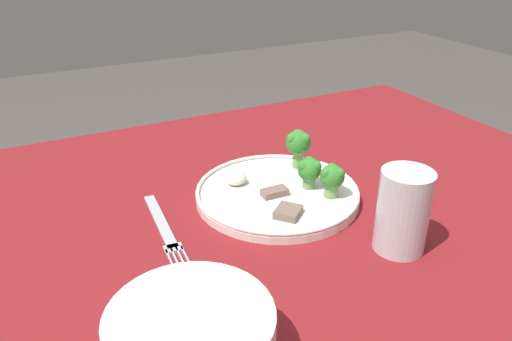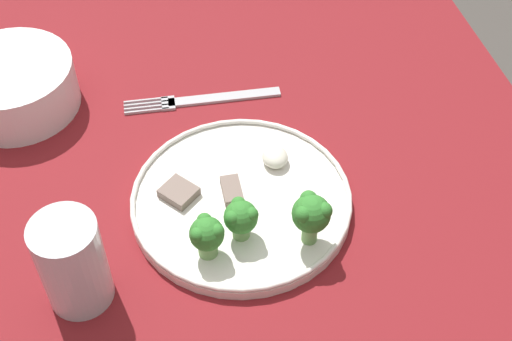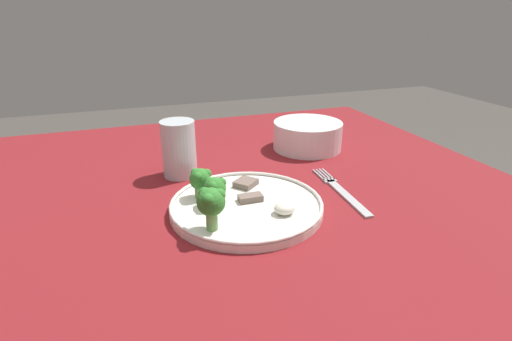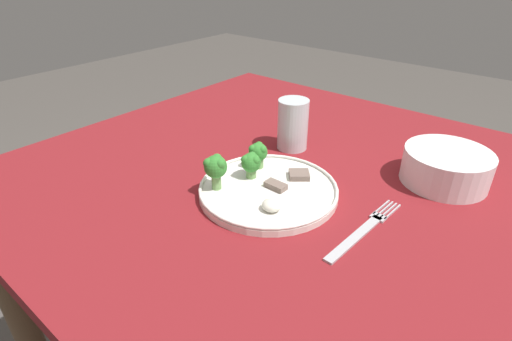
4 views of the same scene
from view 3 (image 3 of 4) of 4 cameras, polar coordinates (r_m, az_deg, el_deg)
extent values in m
cube|color=maroon|center=(0.74, -3.53, -3.56)|extent=(1.08, 0.97, 0.03)
cylinder|color=brown|center=(1.32, -29.87, -13.48)|extent=(0.06, 0.06, 0.74)
cylinder|color=brown|center=(1.44, 10.80, -7.42)|extent=(0.06, 0.06, 0.74)
cylinder|color=white|center=(0.65, -1.41, -5.27)|extent=(0.25, 0.25, 0.01)
torus|color=white|center=(0.65, -1.42, -4.57)|extent=(0.25, 0.25, 0.01)
cube|color=#B2B2B7|center=(0.71, 13.00, -3.76)|extent=(0.02, 0.15, 0.00)
cube|color=#B2B2B7|center=(0.77, 10.50, -1.46)|extent=(0.03, 0.02, 0.00)
cube|color=#B2B2B7|center=(0.80, 10.29, -0.57)|extent=(0.01, 0.06, 0.00)
cube|color=#B2B2B7|center=(0.80, 9.85, -0.63)|extent=(0.01, 0.06, 0.00)
cube|color=#B2B2B7|center=(0.79, 9.41, -0.68)|extent=(0.01, 0.06, 0.00)
cube|color=#B2B2B7|center=(0.79, 8.96, -0.73)|extent=(0.01, 0.06, 0.00)
cylinder|color=white|center=(0.93, 7.36, 5.00)|extent=(0.16, 0.16, 0.06)
cylinder|color=silver|center=(0.94, 7.35, 4.71)|extent=(0.13, 0.13, 0.05)
cylinder|color=silver|center=(0.78, -10.97, 3.07)|extent=(0.07, 0.07, 0.11)
cylinder|color=silver|center=(0.79, -10.85, 1.59)|extent=(0.06, 0.06, 0.06)
cylinder|color=#709E56|center=(0.68, -7.86, -3.00)|extent=(0.02, 0.02, 0.02)
sphere|color=#337F2D|center=(0.67, -7.96, -1.23)|extent=(0.04, 0.04, 0.04)
sphere|color=#337F2D|center=(0.66, -7.08, -0.46)|extent=(0.02, 0.02, 0.02)
sphere|color=#337F2D|center=(0.67, -8.62, -0.34)|extent=(0.02, 0.02, 0.02)
sphere|color=#337F2D|center=(0.65, -8.29, -0.95)|extent=(0.02, 0.02, 0.02)
cylinder|color=#709E56|center=(0.64, -5.84, -4.31)|extent=(0.02, 0.02, 0.02)
sphere|color=#337F2D|center=(0.63, -5.92, -2.55)|extent=(0.04, 0.04, 0.04)
sphere|color=#337F2D|center=(0.63, -4.99, -1.74)|extent=(0.02, 0.02, 0.02)
sphere|color=#337F2D|center=(0.64, -6.63, -1.61)|extent=(0.02, 0.02, 0.02)
sphere|color=#337F2D|center=(0.62, -6.22, -2.28)|extent=(0.02, 0.02, 0.02)
cylinder|color=#709E56|center=(0.58, -6.32, -7.06)|extent=(0.02, 0.02, 0.03)
sphere|color=#337F2D|center=(0.56, -6.45, -4.48)|extent=(0.04, 0.04, 0.04)
sphere|color=#337F2D|center=(0.56, -5.27, -3.47)|extent=(0.02, 0.02, 0.02)
sphere|color=#337F2D|center=(0.57, -7.34, -3.28)|extent=(0.02, 0.02, 0.02)
sphere|color=#337F2D|center=(0.55, -6.85, -4.20)|extent=(0.02, 0.02, 0.02)
cube|color=#756056|center=(0.66, -0.80, -3.93)|extent=(0.04, 0.02, 0.01)
cube|color=#756056|center=(0.71, -1.47, -1.80)|extent=(0.05, 0.05, 0.01)
ellipsoid|color=silver|center=(0.62, 4.10, -5.40)|extent=(0.03, 0.03, 0.02)
camera|label=1|loc=(1.24, 5.45, 25.70)|focal=35.00mm
camera|label=2|loc=(0.79, -56.48, 38.05)|focal=50.00mm
camera|label=4|loc=(0.55, 68.25, 17.53)|focal=28.00mm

